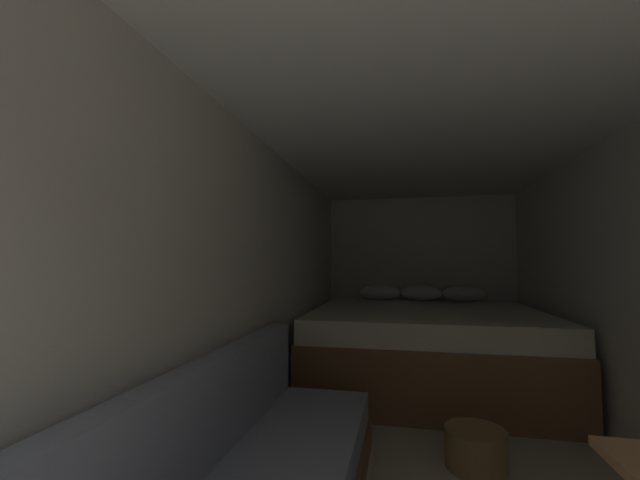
{
  "coord_description": "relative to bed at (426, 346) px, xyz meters",
  "views": [
    {
      "loc": [
        -0.22,
        -0.42,
        1.23
      ],
      "look_at": [
        -0.84,
        2.52,
        1.4
      ],
      "focal_mm": 21.87,
      "sensor_mm": 36.0,
      "label": 1
    }
  ],
  "objects": [
    {
      "name": "ground_plane",
      "position": [
        0.0,
        -1.56,
        -0.39
      ],
      "size": [
        7.26,
        7.26,
        0.0
      ],
      "primitive_type": "plane",
      "color": "#B2A893"
    },
    {
      "name": "wall_back",
      "position": [
        0.0,
        1.09,
        0.64
      ],
      "size": [
        2.42,
        0.05,
        2.07
      ],
      "primitive_type": "cube",
      "color": "silver",
      "rests_on": "ground"
    },
    {
      "name": "wall_left",
      "position": [
        -1.18,
        -1.56,
        0.64
      ],
      "size": [
        0.05,
        5.26,
        2.07
      ],
      "primitive_type": "cube",
      "color": "silver",
      "rests_on": "ground"
    },
    {
      "name": "ceiling_slab",
      "position": [
        0.0,
        -1.56,
        1.7
      ],
      "size": [
        2.42,
        5.26,
        0.05
      ],
      "primitive_type": "cube",
      "color": "white",
      "rests_on": "wall_left"
    },
    {
      "name": "bed",
      "position": [
        0.0,
        0.0,
        0.0
      ],
      "size": [
        2.2,
        2.08,
        0.95
      ],
      "color": "brown",
      "rests_on": "ground"
    },
    {
      "name": "wicker_basket",
      "position": [
        0.2,
        -1.55,
        -0.28
      ],
      "size": [
        0.36,
        0.36,
        0.23
      ],
      "color": "olive",
      "rests_on": "ground"
    }
  ]
}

